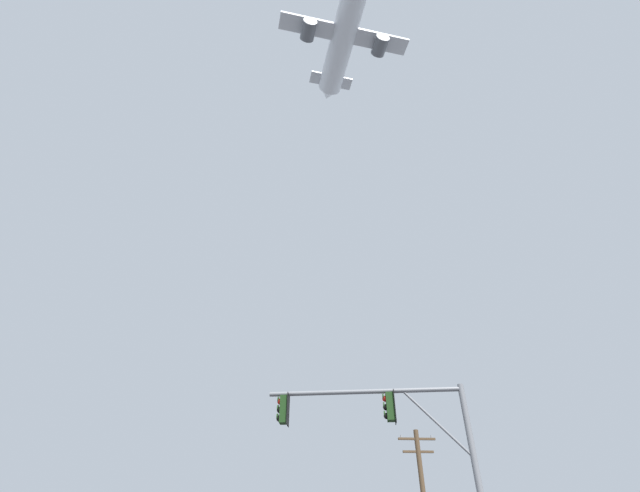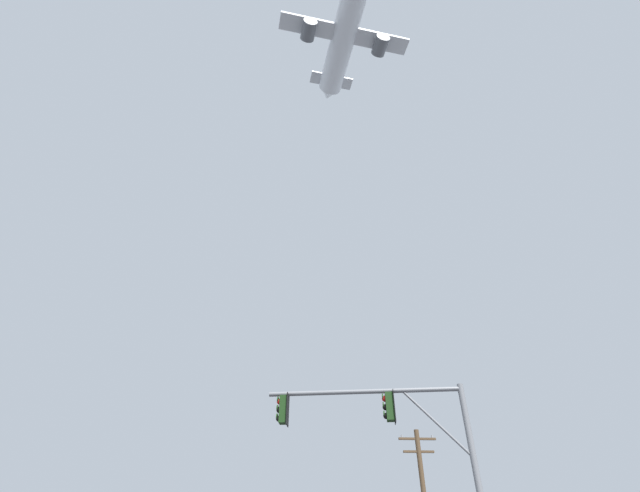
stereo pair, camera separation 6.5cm
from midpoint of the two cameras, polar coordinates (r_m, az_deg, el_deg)
signal_pole_near at (r=15.61m, az=10.02°, el=-22.82°), size 6.53×1.11×6.44m
airplane at (r=59.68m, az=3.36°, el=26.10°), size 15.99×20.69×5.64m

